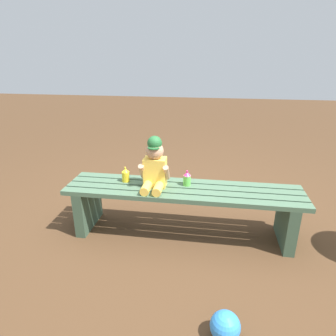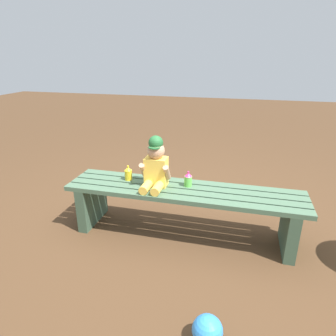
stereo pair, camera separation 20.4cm
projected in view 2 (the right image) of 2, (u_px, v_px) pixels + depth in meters
name	position (u px, v px, depth m)	size (l,w,h in m)	color
ground_plane	(183.00, 234.00, 2.43)	(16.00, 16.00, 0.00)	#4C331E
park_bench	(183.00, 203.00, 2.32)	(1.84, 0.39, 0.41)	#47664C
child_figure	(155.00, 165.00, 2.26)	(0.23, 0.27, 0.40)	#F2C64C
sippy_cup_left	(128.00, 173.00, 2.42)	(0.06, 0.06, 0.12)	yellow
sippy_cup_right	(188.00, 179.00, 2.30)	(0.06, 0.06, 0.12)	#66CC4C
toy_ball	(207.00, 330.00, 1.49)	(0.16, 0.16, 0.16)	#338CE5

